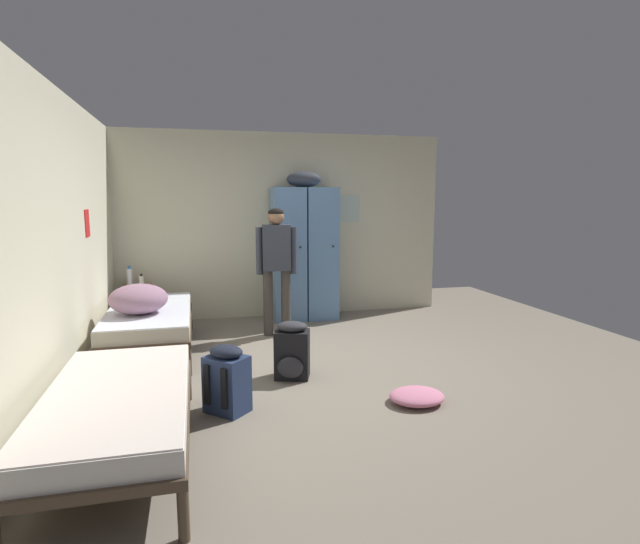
{
  "coord_description": "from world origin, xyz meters",
  "views": [
    {
      "loc": [
        -1.24,
        -4.74,
        1.71
      ],
      "look_at": [
        0.0,
        0.24,
        0.95
      ],
      "focal_mm": 28.27,
      "sensor_mm": 36.0,
      "label": 1
    }
  ],
  "objects": [
    {
      "name": "backpack_black",
      "position": [
        -0.38,
        -0.18,
        0.26
      ],
      "size": [
        0.38,
        0.39,
        0.55
      ],
      "color": "black",
      "rests_on": "ground_plane"
    },
    {
      "name": "bedding_heap",
      "position": [
        -1.85,
        0.8,
        0.65
      ],
      "size": [
        0.6,
        0.61,
        0.32
      ],
      "color": "gray",
      "rests_on": "bed_left_rear"
    },
    {
      "name": "locker_bank",
      "position": [
        0.24,
        2.16,
        0.97
      ],
      "size": [
        0.9,
        0.55,
        2.07
      ],
      "color": "#5B84B2",
      "rests_on": "ground_plane"
    },
    {
      "name": "backpack_navy",
      "position": [
        -1.02,
        -0.81,
        0.26
      ],
      "size": [
        0.42,
        0.42,
        0.55
      ],
      "color": "navy",
      "rests_on": "ground_plane"
    },
    {
      "name": "room_backdrop",
      "position": [
        -1.19,
        1.22,
        1.31
      ],
      "size": [
        4.74,
        4.94,
        2.62
      ],
      "color": "beige",
      "rests_on": "ground_plane"
    },
    {
      "name": "lotion_bottle",
      "position": [
        -1.94,
        2.14,
        0.64
      ],
      "size": [
        0.06,
        0.06,
        0.15
      ],
      "color": "white",
      "rests_on": "shelf_unit"
    },
    {
      "name": "clothes_pile_pink",
      "position": [
        0.52,
        -1.02,
        0.06
      ],
      "size": [
        0.47,
        0.41,
        0.11
      ],
      "color": "pink",
      "rests_on": "ground_plane"
    },
    {
      "name": "person_traveler",
      "position": [
        -0.27,
        1.37,
        0.96
      ],
      "size": [
        0.5,
        0.23,
        1.58
      ],
      "color": "#3D3833",
      "rests_on": "ground_plane"
    },
    {
      "name": "ground_plane",
      "position": [
        0.0,
        0.0,
        0.0
      ],
      "size": [
        7.82,
        7.82,
        0.0
      ],
      "primitive_type": "plane",
      "color": "gray"
    },
    {
      "name": "bed_left_rear",
      "position": [
        -1.76,
        1.03,
        0.38
      ],
      "size": [
        0.9,
        1.9,
        0.49
      ],
      "color": "#473828",
      "rests_on": "ground_plane"
    },
    {
      "name": "shelf_unit",
      "position": [
        -2.01,
        2.18,
        0.35
      ],
      "size": [
        0.38,
        0.3,
        0.57
      ],
      "color": "#99704C",
      "rests_on": "ground_plane"
    },
    {
      "name": "bed_left_front",
      "position": [
        -1.76,
        -1.42,
        0.38
      ],
      "size": [
        0.9,
        1.9,
        0.49
      ],
      "color": "#473828",
      "rests_on": "ground_plane"
    },
    {
      "name": "water_bottle",
      "position": [
        -2.09,
        2.2,
        0.69
      ],
      "size": [
        0.07,
        0.07,
        0.25
      ],
      "color": "white",
      "rests_on": "shelf_unit"
    }
  ]
}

